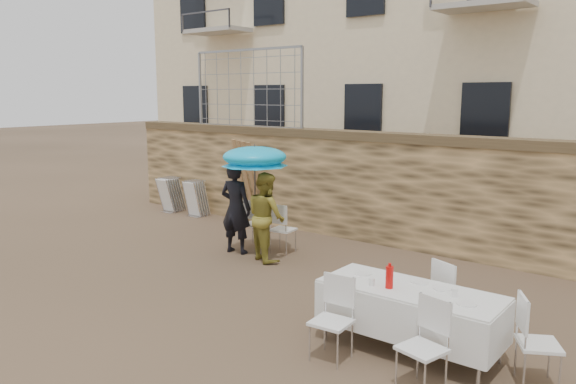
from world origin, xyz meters
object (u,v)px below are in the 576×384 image
Objects in this scene: table_chair_back at (453,297)px; umbrella at (255,160)px; man_suit at (236,208)px; woman_dress at (266,216)px; couple_chair_right at (283,228)px; table_chair_front_right at (422,346)px; soda_bottle at (389,277)px; couple_chair_left at (255,223)px; chair_stack_right at (201,197)px; table_chair_side at (539,342)px; table_chair_front_left at (331,320)px; banquet_table at (411,292)px; chair_stack_left at (177,193)px.

umbrella is at bearing 8.87° from table_chair_back.
man_suit reaches higher than woman_dress.
woman_dress is 0.64m from couple_chair_right.
soda_bottle is at bearing 153.40° from table_chair_front_right.
chair_stack_right is (-2.99, 1.36, -0.02)m from couple_chair_left.
couple_chair_left is at bearing 149.64° from soda_bottle.
woman_dress is 1.68× the size of table_chair_side.
soda_bottle is 0.84m from table_chair_front_left.
banquet_table is at bearing 137.69° from table_chair_front_right.
chair_stack_left is (-8.85, 4.45, -0.02)m from table_chair_front_right.
couple_chair_left is at bearing 152.26° from banquet_table.
table_chair_back is (3.96, -1.55, 0.00)m from couple_chair_right.
table_chair_side is at bearing 57.36° from table_chair_front_right.
woman_dress reaches higher than chair_stack_right.
umbrella reaches higher than banquet_table.
chair_stack_left is at bearing -35.71° from man_suit.
table_chair_back is 8.18m from chair_stack_right.
table_chair_front_right is 9.11m from chair_stack_right.
couple_chair_left is at bearing 162.04° from table_chair_front_right.
man_suit is 1.02m from umbrella.
man_suit is 1.81× the size of couple_chair_right.
woman_dress is 0.77× the size of banquet_table.
couple_chair_right is 3.93m from chair_stack_right.
woman_dress is 5.40m from table_chair_side.
woman_dress is 4.02m from soda_bottle.
soda_bottle is 0.27× the size of table_chair_front_left.
chair_stack_right is (-7.25, 3.85, -0.45)m from soda_bottle.
table_chair_front_right is at bearing -56.31° from banquet_table.
table_chair_side is at bearing 4.09° from banquet_table.
woman_dress is (0.75, 0.00, -0.06)m from man_suit.
chair_stack_left is at bearing 154.69° from soda_bottle.
table_chair_front_left is 1.00× the size of table_chair_side.
chair_stack_right is (-3.69, 1.36, -0.02)m from couple_chair_right.
table_chair_back is at bearing 67.17° from soda_bottle.
man_suit is 1.89× the size of chair_stack_left.
table_chair_side is (5.86, -2.25, 0.00)m from couple_chair_left.
table_chair_side is at bearing 8.88° from soda_bottle.
table_chair_front_left is at bearing -166.00° from table_chair_front_right.
couple_chair_right is at bearing 1.98° from table_chair_back.
table_chair_back is (4.66, -1.00, -0.39)m from man_suit.
couple_chair_right is at bearing 158.00° from table_chair_front_right.
man_suit is 0.91× the size of umbrella.
woman_dress is 4.03m from table_chair_front_left.
table_chair_side is at bearing 150.46° from couple_chair_right.
table_chair_front_right is (0.50, -0.75, -0.25)m from banquet_table.
soda_bottle is (-0.20, -0.15, 0.17)m from banquet_table.
man_suit is at bearing -32.57° from chair_stack_right.
soda_bottle reaches higher than chair_stack_left.
umbrella reaches higher than table_chair_front_left.
man_suit is at bearing -165.96° from umbrella.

